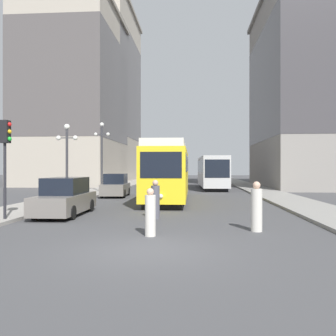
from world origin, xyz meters
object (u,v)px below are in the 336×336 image
parked_car_left_mid (116,186)px  pedestrian_crossing_near (257,208)px  streetcar (168,171)px  parked_car_left_near (65,198)px  pedestrian_on_sidewalk (155,201)px  transit_bus (212,171)px  lamp_post_left_near (67,150)px  traffic_light_near_left (5,143)px  lamp_post_left_far (102,147)px  pedestrian_crossing_far (150,214)px

parked_car_left_mid → pedestrian_crossing_near: (8.48, -15.00, -0.00)m
streetcar → parked_car_left_near: bearing=-119.6°
parked_car_left_mid → pedestrian_on_sidewalk: parked_car_left_mid is taller
transit_bus → lamp_post_left_near: bearing=-122.4°
streetcar → pedestrian_on_sidewalk: 8.95m
streetcar → traffic_light_near_left: 12.10m
pedestrian_on_sidewalk → traffic_light_near_left: bearing=-76.2°
pedestrian_crossing_near → lamp_post_left_far: lamp_post_left_far is taller
parked_car_left_near → pedestrian_crossing_far: 6.90m
parked_car_left_mid → traffic_light_near_left: bearing=-100.3°
streetcar → pedestrian_crossing_far: (0.33, -12.91, -1.35)m
pedestrian_on_sidewalk → traffic_light_near_left: (-6.17, -1.51, 2.52)m
parked_car_left_near → lamp_post_left_near: 6.33m
streetcar → pedestrian_on_sidewalk: streetcar is taller
lamp_post_left_near → pedestrian_crossing_near: bearing=-41.8°
streetcar → lamp_post_left_near: 6.93m
pedestrian_on_sidewalk → pedestrian_crossing_near: bearing=54.0°
pedestrian_crossing_near → streetcar: bearing=-130.5°
streetcar → pedestrian_crossing_far: size_ratio=7.63×
transit_bus → pedestrian_crossing_far: bearing=-98.9°
parked_car_left_mid → lamp_post_left_near: (-1.90, -5.71, 2.60)m
transit_bus → parked_car_left_near: size_ratio=2.49×
pedestrian_crossing_far → lamp_post_left_far: (-6.66, 19.14, 3.38)m
pedestrian_crossing_near → pedestrian_on_sidewalk: (-3.98, 2.90, -0.03)m
transit_bus → streetcar: bearing=-106.2°
pedestrian_crossing_near → lamp_post_left_far: size_ratio=0.29×
lamp_post_left_near → pedestrian_on_sidewalk: bearing=-45.0°
pedestrian_crossing_far → traffic_light_near_left: (-6.45, 2.54, 2.59)m
streetcar → parked_car_left_mid: 5.63m
pedestrian_crossing_near → pedestrian_on_sidewalk: bearing=-95.5°
lamp_post_left_far → streetcar: bearing=-44.5°
pedestrian_crossing_near → pedestrian_crossing_far: 3.89m
traffic_light_near_left → lamp_post_left_near: lamp_post_left_near is taller
transit_bus → pedestrian_crossing_near: transit_bus is taller
transit_bus → pedestrian_crossing_far: (-3.40, -27.52, -1.20)m
pedestrian_crossing_far → traffic_light_near_left: size_ratio=0.39×
parked_car_left_mid → pedestrian_on_sidewalk: size_ratio=2.48×
parked_car_left_near → pedestrian_crossing_far: parked_car_left_near is taller
pedestrian_crossing_near → pedestrian_crossing_far: bearing=-42.2°
transit_bus → pedestrian_crossing_far: 27.76m
parked_car_left_mid → pedestrian_crossing_near: 17.23m
parked_car_left_mid → parked_car_left_near: bearing=-93.2°
parked_car_left_mid → lamp_post_left_near: bearing=-111.6°
pedestrian_crossing_near → traffic_light_near_left: 10.55m
pedestrian_crossing_near → lamp_post_left_near: lamp_post_left_near is taller
traffic_light_near_left → pedestrian_crossing_near: bearing=-7.8°
streetcar → lamp_post_left_far: 9.11m
pedestrian_crossing_near → lamp_post_left_near: (-10.37, 9.29, 2.60)m
parked_car_left_near → pedestrian_on_sidewalk: size_ratio=2.81×
transit_bus → traffic_light_near_left: size_ratio=2.95×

